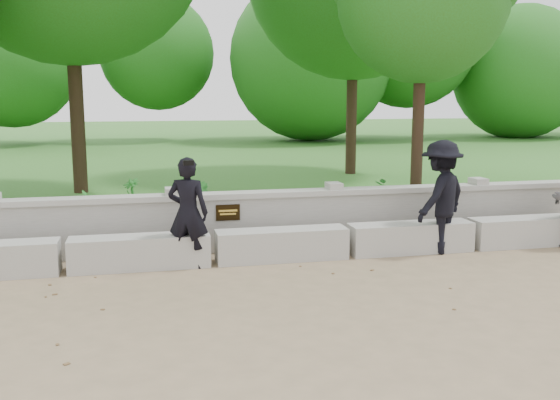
# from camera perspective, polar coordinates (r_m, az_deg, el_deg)

# --- Properties ---
(ground) EXTENTS (80.00, 80.00, 0.00)m
(ground) POSITION_cam_1_polar(r_m,az_deg,el_deg) (7.11, -4.34, -9.80)
(ground) COLOR #8F7857
(ground) RESTS_ON ground
(lawn) EXTENTS (40.00, 22.00, 0.25)m
(lawn) POSITION_cam_1_polar(r_m,az_deg,el_deg) (20.78, -10.04, 3.27)
(lawn) COLOR #33671F
(lawn) RESTS_ON ground
(concrete_bench) EXTENTS (11.90, 0.45, 0.45)m
(concrete_bench) POSITION_cam_1_polar(r_m,az_deg,el_deg) (8.85, -6.17, -4.40)
(concrete_bench) COLOR #B4B2AA
(concrete_bench) RESTS_ON ground
(parapet_wall) EXTENTS (12.50, 0.35, 0.90)m
(parapet_wall) POSITION_cam_1_polar(r_m,az_deg,el_deg) (9.48, -6.69, -2.00)
(parapet_wall) COLOR #A9A7A0
(parapet_wall) RESTS_ON ground
(man_main) EXTENTS (0.65, 0.61, 1.54)m
(man_main) POSITION_cam_1_polar(r_m,az_deg,el_deg) (8.61, -8.41, -1.15)
(man_main) COLOR black
(man_main) RESTS_ON ground
(visitor_mid) EXTENTS (1.26, 1.15, 1.70)m
(visitor_mid) POSITION_cam_1_polar(r_m,az_deg,el_deg) (9.63, 14.50, 0.28)
(visitor_mid) COLOR black
(visitor_mid) RESTS_ON ground
(shrub_a) EXTENTS (0.40, 0.41, 0.65)m
(shrub_a) POSITION_cam_1_polar(r_m,az_deg,el_deg) (10.13, -17.12, -0.98)
(shrub_a) COLOR #277327
(shrub_a) RESTS_ON lawn
(shrub_b) EXTENTS (0.40, 0.41, 0.58)m
(shrub_b) POSITION_cam_1_polar(r_m,az_deg,el_deg) (11.24, -7.18, 0.21)
(shrub_b) COLOR #277327
(shrub_b) RESTS_ON lawn
(shrub_c) EXTENTS (0.77, 0.74, 0.65)m
(shrub_c) POSITION_cam_1_polar(r_m,az_deg,el_deg) (10.98, 10.21, 0.09)
(shrub_c) COLOR #277327
(shrub_c) RESTS_ON lawn
(shrub_d) EXTENTS (0.44, 0.44, 0.58)m
(shrub_d) POSITION_cam_1_polar(r_m,az_deg,el_deg) (11.88, -13.43, 0.53)
(shrub_d) COLOR #277327
(shrub_d) RESTS_ON lawn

